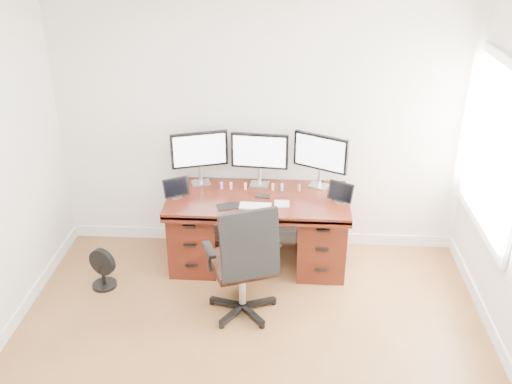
# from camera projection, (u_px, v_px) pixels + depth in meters

# --- Properties ---
(back_wall) EXTENTS (4.00, 0.10, 2.70)m
(back_wall) POSITION_uv_depth(u_px,v_px,m) (261.00, 120.00, 5.49)
(back_wall) COLOR white
(back_wall) RESTS_ON ground
(desk) EXTENTS (1.70, 0.80, 0.75)m
(desk) POSITION_uv_depth(u_px,v_px,m) (258.00, 227.00, 5.53)
(desk) COLOR #43160D
(desk) RESTS_ON ground
(office_chair) EXTENTS (0.75, 0.75, 1.09)m
(office_chair) POSITION_uv_depth(u_px,v_px,m) (244.00, 280.00, 4.82)
(office_chair) COLOR black
(office_chair) RESTS_ON ground
(floor_fan) EXTENTS (0.27, 0.23, 0.39)m
(floor_fan) POSITION_uv_depth(u_px,v_px,m) (103.00, 269.00, 5.27)
(floor_fan) COLOR black
(floor_fan) RESTS_ON ground
(monitor_left) EXTENTS (0.53, 0.20, 0.53)m
(monitor_left) POSITION_uv_depth(u_px,v_px,m) (199.00, 151.00, 5.47)
(monitor_left) COLOR silver
(monitor_left) RESTS_ON desk
(monitor_center) EXTENTS (0.55, 0.16, 0.53)m
(monitor_center) POSITION_uv_depth(u_px,v_px,m) (260.00, 153.00, 5.44)
(monitor_center) COLOR silver
(monitor_center) RESTS_ON desk
(monitor_right) EXTENTS (0.50, 0.29, 0.53)m
(monitor_right) POSITION_uv_depth(u_px,v_px,m) (320.00, 154.00, 5.41)
(monitor_right) COLOR silver
(monitor_right) RESTS_ON desk
(tablet_left) EXTENTS (0.24, 0.17, 0.19)m
(tablet_left) POSITION_uv_depth(u_px,v_px,m) (176.00, 189.00, 5.31)
(tablet_left) COLOR silver
(tablet_left) RESTS_ON desk
(tablet_right) EXTENTS (0.24, 0.17, 0.19)m
(tablet_right) POSITION_uv_depth(u_px,v_px,m) (341.00, 193.00, 5.23)
(tablet_right) COLOR silver
(tablet_right) RESTS_ON desk
(keyboard) EXTENTS (0.29, 0.13, 0.01)m
(keyboard) POSITION_uv_depth(u_px,v_px,m) (255.00, 206.00, 5.17)
(keyboard) COLOR silver
(keyboard) RESTS_ON desk
(trackpad) EXTENTS (0.14, 0.14, 0.01)m
(trackpad) POSITION_uv_depth(u_px,v_px,m) (282.00, 204.00, 5.21)
(trackpad) COLOR silver
(trackpad) RESTS_ON desk
(drawing_tablet) EXTENTS (0.24, 0.19, 0.01)m
(drawing_tablet) POSITION_uv_depth(u_px,v_px,m) (229.00, 206.00, 5.17)
(drawing_tablet) COLOR black
(drawing_tablet) RESTS_ON desk
(phone) EXTENTS (0.15, 0.09, 0.01)m
(phone) POSITION_uv_depth(u_px,v_px,m) (263.00, 196.00, 5.35)
(phone) COLOR black
(phone) RESTS_ON desk
(figurine_purple) EXTENTS (0.03, 0.03, 0.08)m
(figurine_purple) POSITION_uv_depth(u_px,v_px,m) (221.00, 185.00, 5.49)
(figurine_purple) COLOR #AF70D1
(figurine_purple) RESTS_ON desk
(figurine_pink) EXTENTS (0.03, 0.03, 0.08)m
(figurine_pink) POSITION_uv_depth(u_px,v_px,m) (231.00, 185.00, 5.48)
(figurine_pink) COLOR pink
(figurine_pink) RESTS_ON desk
(figurine_orange) EXTENTS (0.03, 0.03, 0.08)m
(figurine_orange) POSITION_uv_depth(u_px,v_px,m) (245.00, 186.00, 5.47)
(figurine_orange) COLOR #F18E5C
(figurine_orange) RESTS_ON desk
(figurine_yellow) EXTENTS (0.03, 0.03, 0.08)m
(figurine_yellow) POSITION_uv_depth(u_px,v_px,m) (273.00, 186.00, 5.46)
(figurine_yellow) COLOR #D6D168
(figurine_yellow) RESTS_ON desk
(figurine_blue) EXTENTS (0.03, 0.03, 0.08)m
(figurine_blue) POSITION_uv_depth(u_px,v_px,m) (282.00, 187.00, 5.45)
(figurine_blue) COLOR #6BB3ED
(figurine_blue) RESTS_ON desk
(figurine_brown) EXTENTS (0.03, 0.03, 0.08)m
(figurine_brown) POSITION_uv_depth(u_px,v_px,m) (299.00, 187.00, 5.44)
(figurine_brown) COLOR brown
(figurine_brown) RESTS_ON desk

